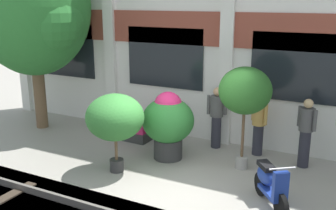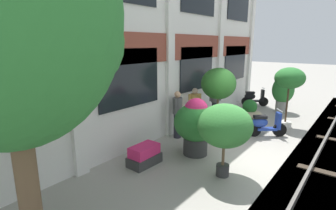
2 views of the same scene
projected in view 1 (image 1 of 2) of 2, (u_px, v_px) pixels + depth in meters
ground_plane at (178, 185)px, 8.45m from camera, size 80.00×80.00×0.00m
broadleaf_tree at (32, 9)px, 11.34m from camera, size 3.53×3.36×5.70m
potted_plant_ribbed_drum at (168, 121)px, 9.65m from camera, size 1.29×1.29×1.71m
potted_plant_square_trough at (134, 131)px, 11.10m from camera, size 0.93×0.55×0.55m
potted_plant_low_pan at (245, 92)px, 8.83m from camera, size 1.20×1.20×2.43m
potted_plant_tall_urn at (115, 118)px, 8.81m from camera, size 1.32×1.32×1.84m
scooter_second_parked at (270, 184)px, 7.57m from camera, size 0.91×1.15×0.98m
resident_by_doorway at (217, 116)px, 10.39m from camera, size 0.51×0.34×1.65m
resident_watching_tracks at (306, 131)px, 9.17m from camera, size 0.46×0.34×1.67m
resident_near_plants at (259, 122)px, 9.90m from camera, size 0.46×0.34×1.61m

